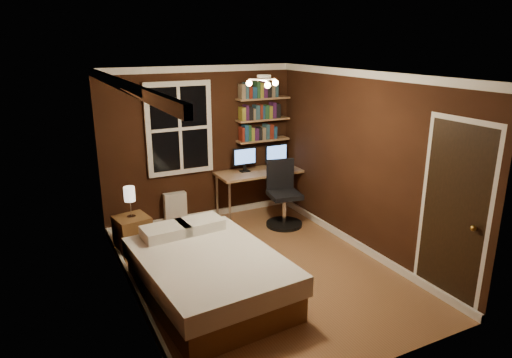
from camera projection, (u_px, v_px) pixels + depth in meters
name	position (u px, v px, depth m)	size (l,w,h in m)	color
floor	(259.00, 270.00, 5.94)	(4.20, 4.20, 0.00)	brown
wall_back	(200.00, 145.00, 7.37)	(3.20, 0.04, 2.50)	black
wall_left	(127.00, 198.00, 4.89)	(0.04, 4.20, 2.50)	black
wall_right	(363.00, 163.00, 6.27)	(0.04, 4.20, 2.50)	black
ceiling	(260.00, 74.00, 5.21)	(3.20, 4.20, 0.02)	white
window	(179.00, 129.00, 7.10)	(1.06, 0.06, 1.46)	white
door	(453.00, 216.00, 5.00)	(0.03, 0.82, 2.05)	black
door_knob	(473.00, 228.00, 4.74)	(0.06, 0.06, 0.06)	gold
ceiling_fixture	(264.00, 84.00, 5.16)	(0.44, 0.44, 0.18)	beige
bookshelf_lower	(263.00, 140.00, 7.73)	(0.92, 0.22, 0.03)	#A3784F
books_row_lower	(263.00, 132.00, 7.69)	(0.60, 0.16, 0.23)	maroon
bookshelf_middle	(263.00, 119.00, 7.63)	(0.92, 0.22, 0.03)	#A3784F
books_row_middle	(263.00, 112.00, 7.59)	(0.66, 0.16, 0.23)	navy
bookshelf_upper	(263.00, 98.00, 7.53)	(0.92, 0.22, 0.03)	#A3784F
books_row_upper	(263.00, 90.00, 7.49)	(0.60, 0.16, 0.23)	#265A32
bed	(209.00, 275.00, 5.24)	(1.58, 2.09, 0.67)	brown
nightstand	(133.00, 235.00, 6.35)	(0.43, 0.43, 0.54)	brown
bedside_lamp	(130.00, 202.00, 6.21)	(0.15, 0.15, 0.43)	beige
radiator	(175.00, 209.00, 7.35)	(0.36, 0.12, 0.53)	white
desk	(264.00, 174.00, 7.68)	(1.64, 0.61, 0.78)	#A3784F
monitor_left	(245.00, 160.00, 7.53)	(0.42, 0.12, 0.41)	black
monitor_right	(276.00, 156.00, 7.79)	(0.42, 0.12, 0.41)	black
desk_lamp	(302.00, 154.00, 7.82)	(0.14, 0.32, 0.44)	silver
office_chair	(283.00, 201.00, 7.31)	(0.58, 0.58, 1.06)	black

